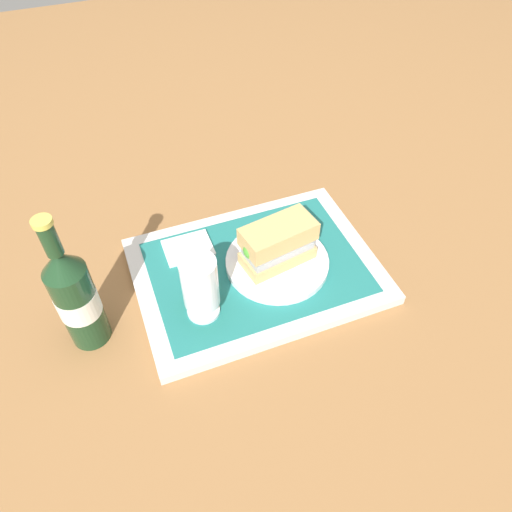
% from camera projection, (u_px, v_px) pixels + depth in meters
% --- Properties ---
extents(ground_plane, '(3.00, 3.00, 0.00)m').
position_uv_depth(ground_plane, '(256.00, 274.00, 0.90)').
color(ground_plane, olive).
extents(tray, '(0.44, 0.32, 0.02)m').
position_uv_depth(tray, '(256.00, 270.00, 0.90)').
color(tray, silver).
rests_on(tray, ground_plane).
extents(placemat, '(0.38, 0.27, 0.00)m').
position_uv_depth(placemat, '(256.00, 267.00, 0.89)').
color(placemat, '#1E6B66').
rests_on(placemat, tray).
extents(plate, '(0.19, 0.19, 0.01)m').
position_uv_depth(plate, '(277.00, 262.00, 0.89)').
color(plate, white).
rests_on(plate, placemat).
extents(sandwich, '(0.14, 0.09, 0.08)m').
position_uv_depth(sandwich, '(276.00, 244.00, 0.85)').
color(sandwich, tan).
rests_on(sandwich, plate).
extents(beer_glass, '(0.06, 0.06, 0.12)m').
position_uv_depth(beer_glass, '(200.00, 287.00, 0.77)').
color(beer_glass, silver).
rests_on(beer_glass, placemat).
extents(napkin_folded, '(0.09, 0.07, 0.01)m').
position_uv_depth(napkin_folded, '(188.00, 248.00, 0.92)').
color(napkin_folded, white).
rests_on(napkin_folded, placemat).
extents(beer_bottle, '(0.07, 0.07, 0.27)m').
position_uv_depth(beer_bottle, '(76.00, 297.00, 0.74)').
color(beer_bottle, '#19381E').
rests_on(beer_bottle, ground_plane).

